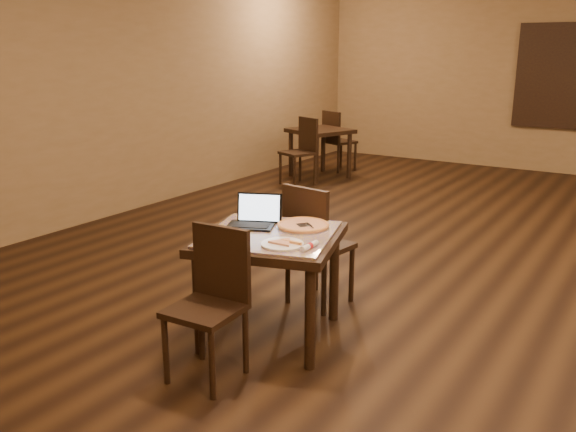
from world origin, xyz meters
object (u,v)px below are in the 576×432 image
Objects in this scene: other_table_b_chair_far at (336,137)px; pizza_pan at (303,227)px; other_table_b at (320,137)px; other_table_b_chair_near at (302,147)px; chair_main_near at (213,294)px; laptop at (255,217)px; tiled_table at (270,247)px; chair_main_far at (314,239)px.

pizza_pan is at bearing 137.92° from other_table_b_chair_far.
other_table_b is 1.07× the size of other_table_b_chair_near.
chair_main_near is at bearing -98.25° from pizza_pan.
laptop is at bearing -40.79° from other_table_b_chair_near.
other_table_b_chair_near is (-2.42, 5.01, 0.03)m from chair_main_near.
chair_main_near is 0.80m from laptop.
tiled_table is 1.08× the size of other_table_b.
other_table_b_chair_far reaches higher than pizza_pan.
other_table_b_chair_near reaches higher than pizza_pan.
tiled_table is 1.16× the size of other_table_b_chair_far.
other_table_b is 1.07× the size of other_table_b_chair_far.
other_table_b is (-2.46, 5.59, 0.11)m from chair_main_near.
other_table_b_chair_far reaches higher than tiled_table.
other_table_b_chair_far reaches higher than other_table_b.
chair_main_far reaches higher than tiled_table.
tiled_table is 1.16× the size of other_table_b_chair_near.
laptop is 1.02× the size of pizza_pan.
laptop is 0.35m from pizza_pan.
pizza_pan is 5.40m from other_table_b.
other_table_b_chair_near is at bearing 121.55° from pizza_pan.
laptop is (-0.19, -0.51, 0.27)m from chair_main_far.
chair_main_far is at bearing -38.93° from other_table_b.
other_table_b is at bearing 110.72° from chair_main_near.
other_table_b is at bearing 114.92° from other_table_b_chair_near.
other_table_b_chair_near is (-2.55, 4.15, -0.21)m from pizza_pan.
tiled_table is at bearing -39.30° from other_table_b_chair_near.
laptop is at bearing -43.36° from other_table_b.
other_table_b_chair_near is at bearing -49.20° from chair_main_far.
pizza_pan is (0.13, -0.37, 0.21)m from chair_main_far.
tiled_table is at bearing -50.91° from laptop.
chair_main_far is 0.92× the size of other_table_b.
other_table_b_chair_near reaches higher than laptop.
other_table_b_chair_near reaches higher than chair_main_near.
tiled_table is 1.17× the size of chair_main_far.
other_table_b_chair_near reaches higher than other_table_b.
laptop is 0.39× the size of other_table_b_chair_far.
chair_main_far is (-0.01, 1.23, 0.02)m from chair_main_near.
other_table_b_chair_near is (-2.42, 3.78, 0.01)m from chair_main_far.
pizza_pan reaches higher than tiled_table.
tiled_table is 5.02m from other_table_b_chair_near.
other_table_b_chair_far reaches higher than chair_main_far.
tiled_table is at bearing 99.33° from chair_main_far.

